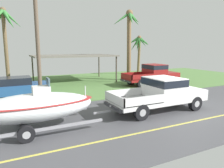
{
  "coord_description": "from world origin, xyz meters",
  "views": [
    {
      "loc": [
        -9.07,
        -8.69,
        3.5
      ],
      "look_at": [
        -4.17,
        1.16,
        1.59
      ],
      "focal_mm": 33.84,
      "sensor_mm": 36.0,
      "label": 1
    }
  ],
  "objects_px": {
    "parked_pickup_background": "(154,74)",
    "palm_tree_far_left": "(3,25)",
    "boat_on_trailer": "(36,107)",
    "carport_awning": "(73,56)",
    "palm_tree_near_right": "(129,30)",
    "parked_sedan_near": "(16,87)",
    "pickup_truck_towing": "(163,92)",
    "palm_tree_mid": "(139,45)",
    "utility_pole": "(37,38)"
  },
  "relations": [
    {
      "from": "boat_on_trailer",
      "to": "palm_tree_near_right",
      "type": "distance_m",
      "value": 15.24
    },
    {
      "from": "parked_pickup_background",
      "to": "utility_pole",
      "type": "height_order",
      "value": "utility_pole"
    },
    {
      "from": "carport_awning",
      "to": "utility_pole",
      "type": "distance_m",
      "value": 8.61
    },
    {
      "from": "carport_awning",
      "to": "utility_pole",
      "type": "bearing_deg",
      "value": -120.31
    },
    {
      "from": "pickup_truck_towing",
      "to": "parked_pickup_background",
      "type": "distance_m",
      "value": 8.31
    },
    {
      "from": "parked_sedan_near",
      "to": "palm_tree_near_right",
      "type": "xyz_separation_m",
      "value": [
        11.11,
        2.64,
        4.56
      ]
    },
    {
      "from": "palm_tree_near_right",
      "to": "pickup_truck_towing",
      "type": "bearing_deg",
      "value": -110.66
    },
    {
      "from": "pickup_truck_towing",
      "to": "boat_on_trailer",
      "type": "relative_size",
      "value": 0.93
    },
    {
      "from": "palm_tree_mid",
      "to": "pickup_truck_towing",
      "type": "bearing_deg",
      "value": -118.5
    },
    {
      "from": "carport_awning",
      "to": "palm_tree_far_left",
      "type": "xyz_separation_m",
      "value": [
        -6.08,
        1.1,
        2.83
      ]
    },
    {
      "from": "palm_tree_near_right",
      "to": "palm_tree_far_left",
      "type": "distance_m",
      "value": 11.91
    },
    {
      "from": "utility_pole",
      "to": "boat_on_trailer",
      "type": "bearing_deg",
      "value": -100.4
    },
    {
      "from": "palm_tree_far_left",
      "to": "carport_awning",
      "type": "bearing_deg",
      "value": -10.23
    },
    {
      "from": "parked_sedan_near",
      "to": "palm_tree_near_right",
      "type": "height_order",
      "value": "palm_tree_near_right"
    },
    {
      "from": "palm_tree_mid",
      "to": "palm_tree_far_left",
      "type": "distance_m",
      "value": 15.36
    },
    {
      "from": "carport_awning",
      "to": "palm_tree_near_right",
      "type": "distance_m",
      "value": 6.3
    },
    {
      "from": "palm_tree_far_left",
      "to": "utility_pole",
      "type": "relative_size",
      "value": 0.9
    },
    {
      "from": "parked_pickup_background",
      "to": "palm_tree_far_left",
      "type": "height_order",
      "value": "palm_tree_far_left"
    },
    {
      "from": "parked_sedan_near",
      "to": "utility_pole",
      "type": "distance_m",
      "value": 4.79
    },
    {
      "from": "palm_tree_far_left",
      "to": "utility_pole",
      "type": "height_order",
      "value": "utility_pole"
    },
    {
      "from": "palm_tree_mid",
      "to": "utility_pole",
      "type": "distance_m",
      "value": 16.39
    },
    {
      "from": "boat_on_trailer",
      "to": "palm_tree_far_left",
      "type": "bearing_deg",
      "value": 94.47
    },
    {
      "from": "parked_sedan_near",
      "to": "pickup_truck_towing",
      "type": "bearing_deg",
      "value": -45.66
    },
    {
      "from": "parked_pickup_background",
      "to": "palm_tree_mid",
      "type": "relative_size",
      "value": 1.13
    },
    {
      "from": "palm_tree_near_right",
      "to": "palm_tree_mid",
      "type": "xyz_separation_m",
      "value": [
        3.64,
        3.61,
        -1.4
      ]
    },
    {
      "from": "carport_awning",
      "to": "parked_sedan_near",
      "type": "bearing_deg",
      "value": -143.06
    },
    {
      "from": "boat_on_trailer",
      "to": "parked_pickup_background",
      "type": "height_order",
      "value": "boat_on_trailer"
    },
    {
      "from": "boat_on_trailer",
      "to": "parked_pickup_background",
      "type": "bearing_deg",
      "value": 30.93
    },
    {
      "from": "pickup_truck_towing",
      "to": "palm_tree_far_left",
      "type": "bearing_deg",
      "value": 121.38
    },
    {
      "from": "boat_on_trailer",
      "to": "palm_tree_near_right",
      "type": "height_order",
      "value": "palm_tree_near_right"
    },
    {
      "from": "boat_on_trailer",
      "to": "pickup_truck_towing",
      "type": "bearing_deg",
      "value": 0.0
    },
    {
      "from": "carport_awning",
      "to": "palm_tree_near_right",
      "type": "height_order",
      "value": "palm_tree_near_right"
    },
    {
      "from": "boat_on_trailer",
      "to": "palm_tree_mid",
      "type": "distance_m",
      "value": 19.98
    },
    {
      "from": "palm_tree_mid",
      "to": "palm_tree_far_left",
      "type": "xyz_separation_m",
      "value": [
        -15.24,
        -0.95,
        1.63
      ]
    },
    {
      "from": "boat_on_trailer",
      "to": "palm_tree_near_right",
      "type": "xyz_separation_m",
      "value": [
        10.6,
        10.11,
        4.2
      ]
    },
    {
      "from": "parked_sedan_near",
      "to": "palm_tree_near_right",
      "type": "relative_size",
      "value": 0.6
    },
    {
      "from": "parked_sedan_near",
      "to": "parked_pickup_background",
      "type": "bearing_deg",
      "value": -2.89
    },
    {
      "from": "parked_pickup_background",
      "to": "pickup_truck_towing",
      "type": "bearing_deg",
      "value": -124.21
    },
    {
      "from": "carport_awning",
      "to": "palm_tree_mid",
      "type": "relative_size",
      "value": 1.58
    },
    {
      "from": "palm_tree_far_left",
      "to": "parked_sedan_near",
      "type": "bearing_deg",
      "value": -84.73
    },
    {
      "from": "parked_pickup_background",
      "to": "palm_tree_far_left",
      "type": "xyz_separation_m",
      "value": [
        -12.46,
        5.91,
        4.4
      ]
    },
    {
      "from": "parked_pickup_background",
      "to": "palm_tree_mid",
      "type": "xyz_separation_m",
      "value": [
        2.78,
        6.86,
        2.77
      ]
    },
    {
      "from": "parked_pickup_background",
      "to": "palm_tree_far_left",
      "type": "bearing_deg",
      "value": 154.64
    },
    {
      "from": "boat_on_trailer",
      "to": "parked_sedan_near",
      "type": "xyz_separation_m",
      "value": [
        -0.51,
        7.47,
        -0.36
      ]
    },
    {
      "from": "boat_on_trailer",
      "to": "utility_pole",
      "type": "height_order",
      "value": "utility_pole"
    },
    {
      "from": "parked_pickup_background",
      "to": "carport_awning",
      "type": "xyz_separation_m",
      "value": [
        -6.38,
        4.81,
        1.57
      ]
    },
    {
      "from": "parked_pickup_background",
      "to": "palm_tree_near_right",
      "type": "bearing_deg",
      "value": 104.78
    },
    {
      "from": "palm_tree_far_left",
      "to": "boat_on_trailer",
      "type": "bearing_deg",
      "value": -85.53
    },
    {
      "from": "boat_on_trailer",
      "to": "palm_tree_far_left",
      "type": "height_order",
      "value": "palm_tree_far_left"
    },
    {
      "from": "carport_awning",
      "to": "palm_tree_near_right",
      "type": "bearing_deg",
      "value": -15.8
    }
  ]
}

